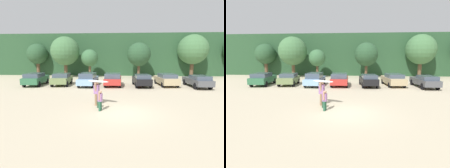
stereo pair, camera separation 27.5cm
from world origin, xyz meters
TOP-DOWN VIEW (x-y plane):
  - ground_plane at (0.00, 0.00)m, footprint 120.00×120.00m
  - hillside_ridge at (0.00, 28.57)m, footprint 108.00×12.00m
  - tree_left at (-15.56, 21.46)m, footprint 3.65×3.65m
  - tree_center_right at (-9.78, 19.43)m, footprint 4.78×4.78m
  - tree_right at (-5.63, 19.40)m, footprint 2.81×2.81m
  - tree_center at (2.52, 19.55)m, footprint 3.85×3.85m
  - tree_ridge_back at (11.64, 21.10)m, footprint 5.00×5.00m
  - parked_car_forest_green at (-10.66, 10.54)m, footprint 2.28×4.66m
  - parked_car_olive_green at (-7.49, 10.82)m, footprint 2.23×4.08m
  - parked_car_sky_blue at (-4.18, 10.53)m, footprint 1.87×4.66m
  - parked_car_red at (-1.22, 10.64)m, footprint 1.99×4.27m
  - parked_car_black at (2.16, 10.46)m, footprint 2.02×4.36m
  - parked_car_tan at (5.17, 11.28)m, footprint 2.26×4.68m
  - parked_car_dark_gray at (8.43, 10.23)m, footprint 1.89×4.81m
  - person_adult at (-1.86, 1.89)m, footprint 0.39×0.78m
  - person_child at (-1.43, 0.47)m, footprint 0.29×0.51m
  - surfboard_white at (-1.75, 1.82)m, footprint 1.75×1.18m
  - backpack_dropped at (-1.60, 1.22)m, footprint 0.24×0.34m

SIDE VIEW (x-z plane):
  - ground_plane at x=0.00m, z-range 0.00..0.00m
  - backpack_dropped at x=-1.60m, z-range 0.00..0.45m
  - person_child at x=-1.43m, z-range 0.08..1.39m
  - parked_car_dark_gray at x=8.43m, z-range 0.07..1.46m
  - parked_car_tan at x=5.17m, z-range 0.04..1.50m
  - parked_car_black at x=2.16m, z-range 0.05..1.51m
  - parked_car_olive_green at x=-7.49m, z-range 0.06..1.51m
  - parked_car_forest_green at x=-10.66m, z-range 0.06..1.56m
  - parked_car_red at x=-1.22m, z-range 0.05..1.58m
  - parked_car_sky_blue at x=-4.18m, z-range 0.04..1.61m
  - person_adult at x=-1.86m, z-range 0.11..1.84m
  - surfboard_white at x=-1.75m, z-range 1.66..1.79m
  - tree_right at x=-5.63m, z-range 0.90..5.58m
  - tree_center at x=2.52m, z-range 0.94..6.72m
  - hillside_ridge at x=0.00m, z-range 0.00..7.69m
  - tree_left at x=-15.56m, z-range 1.03..6.84m
  - tree_center_right at x=-9.78m, z-range 0.99..7.80m
  - tree_ridge_back at x=11.64m, z-range 1.07..8.26m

